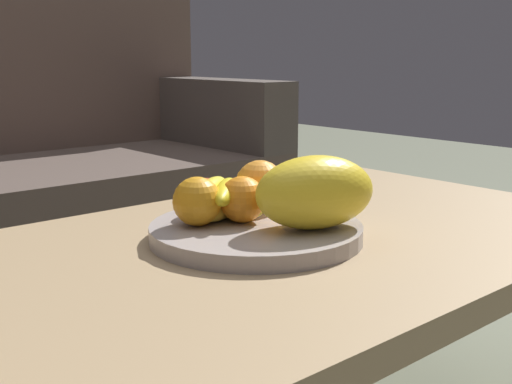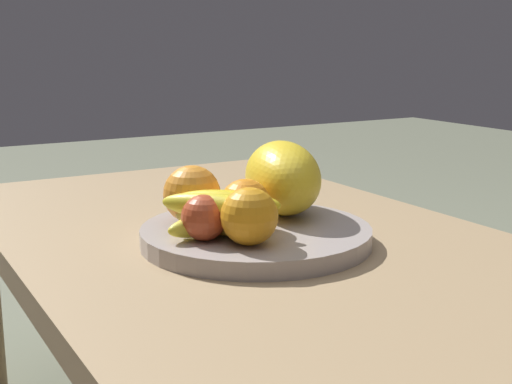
{
  "view_description": "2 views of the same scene",
  "coord_description": "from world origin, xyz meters",
  "px_view_note": "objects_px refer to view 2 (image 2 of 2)",
  "views": [
    {
      "loc": [
        -0.68,
        -0.7,
        0.7
      ],
      "look_at": [
        -0.05,
        0.02,
        0.5
      ],
      "focal_mm": 45.39,
      "sensor_mm": 36.0,
      "label": 1
    },
    {
      "loc": [
        -0.88,
        0.5,
        0.71
      ],
      "look_at": [
        -0.05,
        0.02,
        0.5
      ],
      "focal_mm": 49.23,
      "sensor_mm": 36.0,
      "label": 2
    }
  ],
  "objects_px": {
    "coffee_table": "(249,261)",
    "apple_front": "(204,218)",
    "fruit_bowl": "(256,235)",
    "melon_large_front": "(282,177)",
    "orange_right": "(249,216)",
    "orange_front": "(192,194)",
    "banana_bunch": "(218,213)",
    "orange_left": "(245,205)"
  },
  "relations": [
    {
      "from": "fruit_bowl",
      "to": "melon_large_front",
      "type": "bearing_deg",
      "value": -55.37
    },
    {
      "from": "coffee_table",
      "to": "banana_bunch",
      "type": "xyz_separation_m",
      "value": [
        -0.06,
        0.08,
        0.1
      ]
    },
    {
      "from": "fruit_bowl",
      "to": "orange_left",
      "type": "distance_m",
      "value": 0.05
    },
    {
      "from": "orange_right",
      "to": "apple_front",
      "type": "xyz_separation_m",
      "value": [
        0.05,
        0.04,
        -0.01
      ]
    },
    {
      "from": "coffee_table",
      "to": "orange_front",
      "type": "bearing_deg",
      "value": 78.6
    },
    {
      "from": "coffee_table",
      "to": "banana_bunch",
      "type": "bearing_deg",
      "value": 127.55
    },
    {
      "from": "melon_large_front",
      "to": "orange_left",
      "type": "xyz_separation_m",
      "value": [
        -0.06,
        0.1,
        -0.02
      ]
    },
    {
      "from": "fruit_bowl",
      "to": "melon_large_front",
      "type": "xyz_separation_m",
      "value": [
        0.05,
        -0.08,
        0.07
      ]
    },
    {
      "from": "coffee_table",
      "to": "apple_front",
      "type": "height_order",
      "value": "apple_front"
    },
    {
      "from": "fruit_bowl",
      "to": "banana_bunch",
      "type": "bearing_deg",
      "value": 101.79
    },
    {
      "from": "coffee_table",
      "to": "banana_bunch",
      "type": "distance_m",
      "value": 0.14
    },
    {
      "from": "coffee_table",
      "to": "orange_right",
      "type": "height_order",
      "value": "orange_right"
    },
    {
      "from": "coffee_table",
      "to": "fruit_bowl",
      "type": "height_order",
      "value": "fruit_bowl"
    },
    {
      "from": "fruit_bowl",
      "to": "orange_right",
      "type": "bearing_deg",
      "value": 144.48
    },
    {
      "from": "orange_right",
      "to": "coffee_table",
      "type": "bearing_deg",
      "value": -29.23
    },
    {
      "from": "fruit_bowl",
      "to": "orange_left",
      "type": "xyz_separation_m",
      "value": [
        -0.01,
        0.02,
        0.05
      ]
    },
    {
      "from": "orange_front",
      "to": "orange_right",
      "type": "relative_size",
      "value": 1.11
    },
    {
      "from": "orange_front",
      "to": "banana_bunch",
      "type": "relative_size",
      "value": 0.51
    },
    {
      "from": "orange_front",
      "to": "orange_right",
      "type": "xyz_separation_m",
      "value": [
        -0.14,
        -0.02,
        -0.0
      ]
    },
    {
      "from": "orange_left",
      "to": "orange_right",
      "type": "relative_size",
      "value": 0.96
    },
    {
      "from": "melon_large_front",
      "to": "orange_left",
      "type": "height_order",
      "value": "melon_large_front"
    },
    {
      "from": "melon_large_front",
      "to": "orange_right",
      "type": "bearing_deg",
      "value": 134.41
    },
    {
      "from": "orange_right",
      "to": "banana_bunch",
      "type": "distance_m",
      "value": 0.06
    },
    {
      "from": "coffee_table",
      "to": "orange_front",
      "type": "distance_m",
      "value": 0.14
    },
    {
      "from": "orange_front",
      "to": "coffee_table",
      "type": "bearing_deg",
      "value": -101.4
    },
    {
      "from": "orange_left",
      "to": "coffee_table",
      "type": "bearing_deg",
      "value": -33.53
    },
    {
      "from": "orange_right",
      "to": "apple_front",
      "type": "height_order",
      "value": "orange_right"
    },
    {
      "from": "orange_right",
      "to": "apple_front",
      "type": "bearing_deg",
      "value": 40.74
    },
    {
      "from": "melon_large_front",
      "to": "fruit_bowl",
      "type": "bearing_deg",
      "value": 124.63
    },
    {
      "from": "fruit_bowl",
      "to": "orange_left",
      "type": "height_order",
      "value": "orange_left"
    },
    {
      "from": "orange_right",
      "to": "banana_bunch",
      "type": "bearing_deg",
      "value": 14.23
    },
    {
      "from": "orange_left",
      "to": "banana_bunch",
      "type": "bearing_deg",
      "value": 96.52
    },
    {
      "from": "fruit_bowl",
      "to": "melon_large_front",
      "type": "distance_m",
      "value": 0.11
    },
    {
      "from": "coffee_table",
      "to": "orange_left",
      "type": "distance_m",
      "value": 0.13
    },
    {
      "from": "melon_large_front",
      "to": "orange_right",
      "type": "distance_m",
      "value": 0.18
    },
    {
      "from": "fruit_bowl",
      "to": "banana_bunch",
      "type": "height_order",
      "value": "banana_bunch"
    },
    {
      "from": "orange_left",
      "to": "apple_front",
      "type": "bearing_deg",
      "value": 102.71
    },
    {
      "from": "fruit_bowl",
      "to": "orange_front",
      "type": "relative_size",
      "value": 3.93
    },
    {
      "from": "apple_front",
      "to": "coffee_table",
      "type": "bearing_deg",
      "value": -55.63
    },
    {
      "from": "orange_front",
      "to": "orange_left",
      "type": "relative_size",
      "value": 1.15
    },
    {
      "from": "apple_front",
      "to": "fruit_bowl",
      "type": "bearing_deg",
      "value": -75.07
    },
    {
      "from": "coffee_table",
      "to": "melon_large_front",
      "type": "distance_m",
      "value": 0.14
    }
  ]
}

